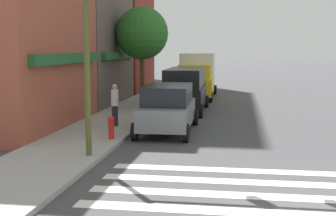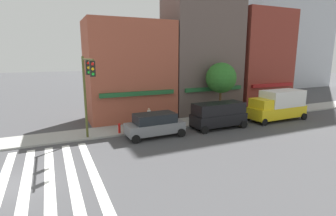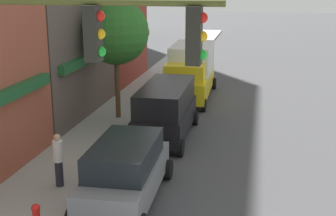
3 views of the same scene
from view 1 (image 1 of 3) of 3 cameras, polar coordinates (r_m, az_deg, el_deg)
The scene contains 8 objects.
storefront_row at distance 29.06m, azimuth -11.03°, elevation 12.54°, with size 24.80×5.30×14.26m.
traffic_signal at distance 13.93m, azimuth -2.80°, elevation 12.43°, with size 0.32×5.05×6.46m.
suv_grey at distance 19.06m, azimuth -0.00°, elevation 0.09°, with size 4.75×2.12×1.94m.
van_black at distance 25.15m, azimuth 2.13°, elevation 2.44°, with size 5.03×2.22×2.34m.
box_truck_yellow at distance 32.31m, azimuth 3.59°, elevation 4.07°, with size 6.25×2.42×3.04m.
pedestrian_white_shirt at distance 19.89m, azimuth -6.51°, elevation 0.47°, with size 0.32×0.32×1.77m.
fire_hydrant at distance 17.05m, azimuth -6.94°, elevation -2.25°, with size 0.24×0.24×0.84m.
street_tree at distance 27.63m, azimuth -3.18°, elevation 9.07°, with size 3.08×3.08×5.67m.
Camera 1 is at (-9.06, 1.86, 3.45)m, focal length 50.00 mm.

